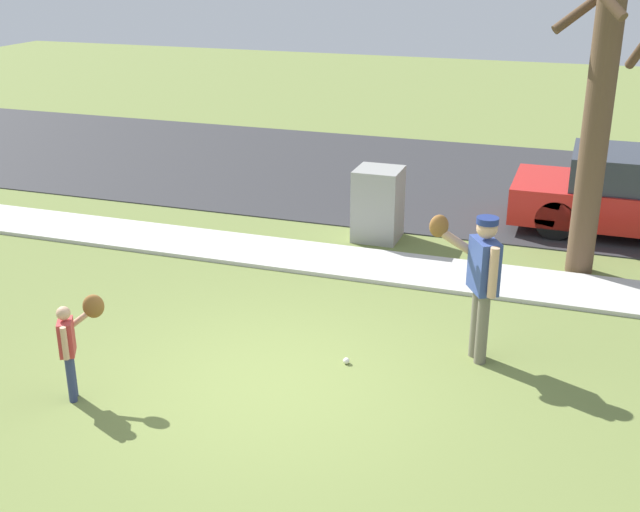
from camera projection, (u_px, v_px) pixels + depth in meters
name	position (u px, v px, depth m)	size (l,w,h in m)	color
ground_plane	(362.00, 268.00, 11.81)	(48.00, 48.00, 0.00)	olive
sidewalk_strip	(364.00, 264.00, 11.89)	(36.00, 1.20, 0.06)	beige
road_surface	(432.00, 179.00, 16.31)	(36.00, 6.80, 0.02)	#2D2D30
person_adult	(479.00, 273.00, 8.85)	(0.86, 0.54, 1.72)	#6B6656
person_child	(74.00, 336.00, 8.21)	(0.42, 0.56, 1.10)	navy
baseball	(346.00, 361.00, 9.11)	(0.07, 0.07, 0.07)	white
utility_cabinet	(378.00, 204.00, 12.82)	(0.72, 0.71, 1.17)	gray
street_tree_near	(602.00, 83.00, 10.73)	(1.85, 1.88, 5.14)	brown
parked_hatchback_red	(639.00, 194.00, 13.05)	(4.00, 1.75, 1.33)	red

